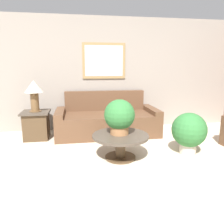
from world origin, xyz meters
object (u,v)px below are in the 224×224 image
Objects in this scene: coffee_table at (120,141)px; potted_plant_floor at (189,131)px; couch_main at (107,121)px; potted_plant_on_table at (119,116)px; table_lamp at (34,91)px; side_table at (36,125)px.

potted_plant_floor is (1.18, -0.00, 0.11)m from coffee_table.
potted_plant_on_table reaches higher than couch_main.
potted_plant_on_table is (0.02, -1.32, 0.40)m from couch_main.
table_lamp is (-1.49, -0.10, 0.71)m from couch_main.
side_table is 1.02× the size of potted_plant_on_table.
table_lamp is at bearing 154.90° from potted_plant_floor.
potted_plant_on_table reaches higher than side_table.
side_table is at bearing 0.00° from table_lamp.
couch_main is 3.50× the size of table_lamp.
coffee_table is 2.10m from table_lamp.
coffee_table is 1.19m from potted_plant_floor.
side_table is at bearing 141.13° from potted_plant_on_table.
potted_plant_floor is (2.71, -1.27, -0.60)m from table_lamp.
table_lamp is at bearing 141.13° from potted_plant_on_table.
couch_main is 1.65m from table_lamp.
couch_main is 3.89× the size of potted_plant_on_table.
coffee_table is 1.45× the size of table_lamp.
potted_plant_floor reaches higher than side_table.
coffee_table is at bearing -88.68° from couch_main.
potted_plant_on_table is 0.79× the size of potted_plant_floor.
coffee_table is 1.58× the size of side_table.
couch_main is at bearing 131.66° from potted_plant_floor.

